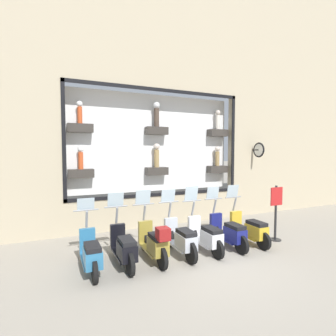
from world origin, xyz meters
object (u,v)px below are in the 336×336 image
(scooter_olive_4, at_px, (155,242))
(shop_sign_post, at_px, (276,211))
(scooter_white_2, at_px, (206,236))
(scooter_silver_3, at_px, (181,239))
(scooter_teal_6, at_px, (91,254))
(scooter_black_5, at_px, (124,248))
(scooter_navy_1, at_px, (229,232))
(scooter_yellow_0, at_px, (250,229))

(scooter_olive_4, distance_m, shop_sign_post, 3.96)
(scooter_white_2, bearing_deg, scooter_silver_3, 89.82)
(shop_sign_post, bearing_deg, scooter_white_2, 88.20)
(scooter_olive_4, bearing_deg, scooter_white_2, -87.80)
(scooter_white_2, distance_m, scooter_teal_6, 3.01)
(scooter_black_5, bearing_deg, scooter_navy_1, -90.04)
(scooter_navy_1, height_order, scooter_silver_3, scooter_silver_3)
(scooter_olive_4, distance_m, scooter_teal_6, 1.51)
(scooter_teal_6, bearing_deg, scooter_yellow_0, -89.94)
(scooter_navy_1, height_order, shop_sign_post, shop_sign_post)
(scooter_silver_3, distance_m, scooter_olive_4, 0.76)
(scooter_olive_4, xyz_separation_m, scooter_teal_6, (0.05, 1.50, -0.06))
(scooter_silver_3, bearing_deg, scooter_teal_6, 90.20)
(scooter_black_5, xyz_separation_m, shop_sign_post, (-0.08, -4.69, 0.47))
(scooter_navy_1, bearing_deg, scooter_teal_6, 90.07)
(scooter_yellow_0, relative_size, scooter_navy_1, 1.00)
(scooter_navy_1, bearing_deg, scooter_white_2, 89.95)
(scooter_navy_1, distance_m, scooter_silver_3, 1.50)
(scooter_black_5, bearing_deg, scooter_teal_6, 90.52)
(scooter_silver_3, bearing_deg, scooter_white_2, -90.18)
(scooter_yellow_0, xyz_separation_m, scooter_olive_4, (-0.06, 3.01, 0.05))
(scooter_yellow_0, relative_size, shop_sign_post, 1.07)
(scooter_black_5, bearing_deg, scooter_olive_4, -94.49)
(scooter_black_5, relative_size, shop_sign_post, 1.08)
(scooter_navy_1, distance_m, shop_sign_post, 1.75)
(scooter_navy_1, xyz_separation_m, shop_sign_post, (-0.08, -1.69, 0.47))
(scooter_teal_6, distance_m, shop_sign_post, 5.47)
(scooter_navy_1, bearing_deg, scooter_silver_3, 89.88)
(scooter_yellow_0, bearing_deg, scooter_white_2, 89.98)
(scooter_white_2, relative_size, shop_sign_post, 1.07)
(scooter_teal_6, xyz_separation_m, shop_sign_post, (-0.07, -5.44, 0.49))
(scooter_white_2, bearing_deg, scooter_black_5, 89.97)
(scooter_teal_6, bearing_deg, scooter_white_2, -89.90)
(scooter_teal_6, bearing_deg, scooter_navy_1, -89.93)
(scooter_silver_3, height_order, scooter_olive_4, scooter_olive_4)
(scooter_white_2, height_order, shop_sign_post, scooter_white_2)
(scooter_yellow_0, height_order, shop_sign_post, shop_sign_post)
(scooter_teal_6, bearing_deg, scooter_silver_3, -89.80)
(scooter_olive_4, bearing_deg, scooter_silver_3, -85.43)
(scooter_white_2, bearing_deg, scooter_teal_6, 90.10)
(scooter_navy_1, height_order, scooter_teal_6, scooter_navy_1)
(scooter_yellow_0, bearing_deg, shop_sign_post, -94.65)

